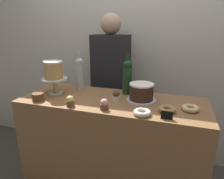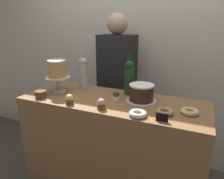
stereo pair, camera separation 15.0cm
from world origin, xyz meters
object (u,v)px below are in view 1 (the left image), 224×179
at_px(wine_bottle_green, 127,76).
at_px(barista_figure, 111,90).
at_px(cupcake_chocolate, 116,96).
at_px(donut_glazed, 191,108).
at_px(cupcake_strawberry, 104,105).
at_px(donut_maple, 167,109).
at_px(wine_bottle_clear, 79,73).
at_px(cupcake_lemon, 70,101).
at_px(cake_stand_pedestal, 55,83).
at_px(donut_sugar, 142,112).
at_px(chocolate_round_cake, 141,91).
at_px(cookie_stack, 38,97).
at_px(price_sign_chalkboard, 167,115).
at_px(white_layer_cake, 54,70).

xyz_separation_m(wine_bottle_green, barista_figure, (-0.27, 0.39, -0.26)).
xyz_separation_m(cupcake_chocolate, donut_glazed, (0.52, -0.03, -0.02)).
distance_m(cupcake_strawberry, donut_maple, 0.41).
xyz_separation_m(wine_bottle_clear, cupcake_lemon, (0.11, -0.37, -0.11)).
xyz_separation_m(cake_stand_pedestal, cupcake_chocolate, (0.51, 0.01, -0.05)).
bearing_deg(donut_sugar, donut_glazed, 29.47).
relative_size(donut_maple, barista_figure, 0.07).
height_order(cupcake_strawberry, donut_sugar, cupcake_strawberry).
xyz_separation_m(cake_stand_pedestal, wine_bottle_green, (0.55, 0.19, 0.06)).
distance_m(cupcake_lemon, donut_sugar, 0.50).
bearing_deg(donut_glazed, chocolate_round_cake, 166.00).
height_order(donut_sugar, cookie_stack, cookie_stack).
bearing_deg(cookie_stack, cupcake_strawberry, -0.99).
xyz_separation_m(wine_bottle_clear, donut_maple, (0.75, -0.27, -0.13)).
relative_size(price_sign_chalkboard, barista_figure, 0.04).
bearing_deg(price_sign_chalkboard, cupcake_strawberry, 177.10).
distance_m(cake_stand_pedestal, chocolate_round_cake, 0.69).
bearing_deg(cake_stand_pedestal, cookie_stack, -102.25).
distance_m(white_layer_cake, wine_bottle_green, 0.58).
height_order(donut_sugar, price_sign_chalkboard, price_sign_chalkboard).
xyz_separation_m(cake_stand_pedestal, price_sign_chalkboard, (0.89, -0.20, -0.06)).
xyz_separation_m(white_layer_cake, cookie_stack, (-0.04, -0.17, -0.17)).
relative_size(donut_sugar, barista_figure, 0.07).
bearing_deg(white_layer_cake, donut_glazed, -1.44).
bearing_deg(wine_bottle_green, donut_maple, -39.72).
relative_size(cupcake_chocolate, price_sign_chalkboard, 1.06).
xyz_separation_m(cupcake_chocolate, donut_maple, (0.37, -0.10, -0.02)).
bearing_deg(chocolate_round_cake, barista_figure, 128.01).
relative_size(wine_bottle_green, price_sign_chalkboard, 4.65).
bearing_deg(price_sign_chalkboard, donut_glazed, 51.50).
bearing_deg(donut_glazed, white_layer_cake, 178.56).
distance_m(white_layer_cake, cupcake_chocolate, 0.54).
distance_m(wine_bottle_green, barista_figure, 0.54).
bearing_deg(wine_bottle_clear, barista_figure, 69.85).
bearing_deg(wine_bottle_clear, donut_maple, -19.49).
height_order(white_layer_cake, donut_glazed, white_layer_cake).
distance_m(chocolate_round_cake, donut_maple, 0.25).
distance_m(cupcake_chocolate, barista_figure, 0.63).
height_order(cake_stand_pedestal, barista_figure, barista_figure).
bearing_deg(donut_glazed, cupcake_chocolate, 176.15).
distance_m(wine_bottle_green, donut_sugar, 0.44).
xyz_separation_m(cake_stand_pedestal, donut_glazed, (1.03, -0.03, -0.07)).
bearing_deg(cupcake_strawberry, cupcake_lemon, -176.98).
bearing_deg(chocolate_round_cake, donut_glazed, -14.00).
bearing_deg(white_layer_cake, donut_sugar, -14.32).
height_order(donut_maple, donut_glazed, same).
relative_size(cupcake_strawberry, barista_figure, 0.05).
relative_size(wine_bottle_green, cookie_stack, 3.87).
relative_size(donut_maple, price_sign_chalkboard, 1.60).
bearing_deg(cupcake_chocolate, chocolate_round_cake, 15.61).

